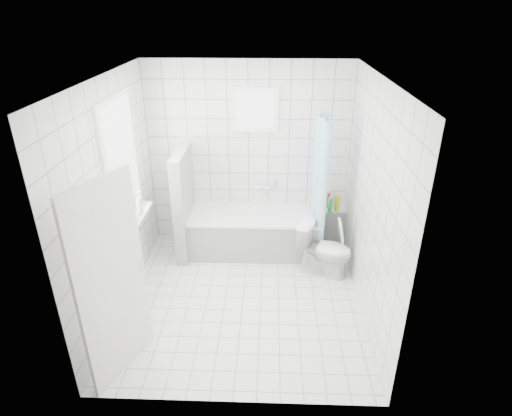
{
  "coord_description": "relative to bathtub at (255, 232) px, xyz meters",
  "views": [
    {
      "loc": [
        0.31,
        -4.19,
        3.28
      ],
      "look_at": [
        0.15,
        0.35,
        1.05
      ],
      "focal_mm": 30.0,
      "sensor_mm": 36.0,
      "label": 1
    }
  ],
  "objects": [
    {
      "name": "door",
      "position": [
        -1.19,
        -2.24,
        0.71
      ],
      "size": [
        0.36,
        0.75,
        2.0
      ],
      "primitive_type": "cube",
      "rotation": [
        0.0,
        0.0,
        -0.42
      ],
      "color": "silver",
      "rests_on": "ground"
    },
    {
      "name": "bathtub",
      "position": [
        0.0,
        0.0,
        0.0
      ],
      "size": [
        1.82,
        0.77,
        0.58
      ],
      "color": "white",
      "rests_on": "ground"
    },
    {
      "name": "partition_wall",
      "position": [
        -0.97,
        -0.05,
        0.46
      ],
      "size": [
        0.15,
        0.85,
        1.5
      ],
      "primitive_type": "cube",
      "color": "white",
      "rests_on": "ground"
    },
    {
      "name": "wall_left",
      "position": [
        -1.5,
        -1.12,
        1.01
      ],
      "size": [
        0.02,
        3.0,
        2.6
      ],
      "primitive_type": "cube",
      "color": "white",
      "rests_on": "ground"
    },
    {
      "name": "toilet",
      "position": [
        0.93,
        -0.55,
        0.06
      ],
      "size": [
        0.79,
        0.62,
        0.71
      ],
      "primitive_type": "imported",
      "rotation": [
        0.0,
        0.0,
        1.2
      ],
      "color": "white",
      "rests_on": "ground"
    },
    {
      "name": "wall_front",
      "position": [
        -0.1,
        -2.62,
        1.01
      ],
      "size": [
        2.8,
        0.02,
        2.6
      ],
      "primitive_type": "cube",
      "color": "white",
      "rests_on": "ground"
    },
    {
      "name": "ledge_bottles",
      "position": [
        1.09,
        0.21,
        0.38
      ],
      "size": [
        0.18,
        0.2,
        0.26
      ],
      "color": "#1CAD5B",
      "rests_on": "tiled_ledge"
    },
    {
      "name": "window_back",
      "position": [
        -0.0,
        0.33,
        1.66
      ],
      "size": [
        0.5,
        0.01,
        0.5
      ],
      "primitive_type": "cube",
      "color": "white",
      "rests_on": "wall_back"
    },
    {
      "name": "sill_bottles",
      "position": [
        -1.4,
        -0.89,
        0.73
      ],
      "size": [
        0.15,
        0.64,
        0.29
      ],
      "color": "silver",
      "rests_on": "window_sill"
    },
    {
      "name": "ceiling",
      "position": [
        -0.1,
        -1.12,
        2.31
      ],
      "size": [
        3.0,
        3.0,
        0.0
      ],
      "primitive_type": "plane",
      "rotation": [
        3.14,
        0.0,
        0.0
      ],
      "color": "white",
      "rests_on": "ground"
    },
    {
      "name": "shower_curtain",
      "position": [
        0.85,
        -0.16,
        0.81
      ],
      "size": [
        0.14,
        0.48,
        1.78
      ],
      "primitive_type": null,
      "color": "#42BBC3",
      "rests_on": "curtain_rod"
    },
    {
      "name": "tub_faucet",
      "position": [
        0.1,
        0.33,
        0.56
      ],
      "size": [
        0.18,
        0.06,
        0.06
      ],
      "primitive_type": "cube",
      "color": "silver",
      "rests_on": "wall_back"
    },
    {
      "name": "window_sill",
      "position": [
        -1.41,
        -0.82,
        0.57
      ],
      "size": [
        0.18,
        1.02,
        0.08
      ],
      "primitive_type": "cube",
      "color": "white",
      "rests_on": "wall_left"
    },
    {
      "name": "wall_right",
      "position": [
        1.3,
        -1.12,
        1.01
      ],
      "size": [
        0.02,
        3.0,
        2.6
      ],
      "primitive_type": "cube",
      "color": "white",
      "rests_on": "ground"
    },
    {
      "name": "window_left",
      "position": [
        -1.46,
        -0.82,
        1.31
      ],
      "size": [
        0.01,
        0.9,
        1.4
      ],
      "primitive_type": "cube",
      "color": "white",
      "rests_on": "wall_left"
    },
    {
      "name": "ground",
      "position": [
        -0.1,
        -1.12,
        -0.29
      ],
      "size": [
        3.0,
        3.0,
        0.0
      ],
      "primitive_type": "plane",
      "color": "white",
      "rests_on": "ground"
    },
    {
      "name": "tiled_ledge",
      "position": [
        1.12,
        0.25,
        -0.02
      ],
      "size": [
        0.4,
        0.24,
        0.55
      ],
      "primitive_type": "cube",
      "color": "white",
      "rests_on": "ground"
    },
    {
      "name": "curtain_rod",
      "position": [
        0.85,
        -0.02,
        1.71
      ],
      "size": [
        0.02,
        0.8,
        0.02
      ],
      "primitive_type": "cylinder",
      "rotation": [
        1.57,
        0.0,
        0.0
      ],
      "color": "silver",
      "rests_on": "wall_back"
    },
    {
      "name": "wall_back",
      "position": [
        -0.1,
        0.38,
        1.01
      ],
      "size": [
        2.8,
        0.02,
        2.6
      ],
      "primitive_type": "cube",
      "color": "white",
      "rests_on": "ground"
    }
  ]
}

